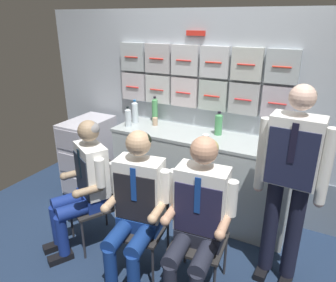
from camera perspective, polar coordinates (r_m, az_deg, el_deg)
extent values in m
cube|color=#1D2D47|center=(2.95, -3.74, -23.58)|extent=(4.80, 4.80, 0.04)
cube|color=#ADB7C3|center=(3.48, 7.73, 4.73)|extent=(4.20, 0.06, 2.15)
cube|color=gray|center=(3.75, 6.93, -7.19)|extent=(4.12, 0.01, 0.55)
cube|color=silver|center=(3.79, -6.14, 9.73)|extent=(0.30, 0.06, 0.31)
cylinder|color=red|center=(3.75, -6.46, 9.62)|extent=(0.17, 0.01, 0.01)
cube|color=silver|center=(3.62, -1.77, 9.30)|extent=(0.30, 0.06, 0.31)
cylinder|color=red|center=(3.59, -2.07, 9.18)|extent=(0.17, 0.01, 0.01)
cube|color=silver|center=(3.47, 2.98, 8.76)|extent=(0.30, 0.06, 0.31)
cylinder|color=red|center=(3.44, 2.71, 8.64)|extent=(0.17, 0.01, 0.01)
cube|color=#B3BFB8|center=(3.35, 8.09, 8.12)|extent=(0.30, 0.06, 0.31)
cylinder|color=red|center=(3.32, 7.86, 8.00)|extent=(0.17, 0.01, 0.01)
cube|color=#AAACAF|center=(3.26, 13.51, 7.37)|extent=(0.30, 0.06, 0.31)
cylinder|color=red|center=(3.23, 13.34, 7.23)|extent=(0.17, 0.01, 0.01)
cube|color=#B4A9B7|center=(3.20, 19.17, 6.51)|extent=(0.30, 0.06, 0.31)
cylinder|color=red|center=(3.16, 19.06, 6.37)|extent=(0.17, 0.01, 0.01)
cube|color=#B0BABE|center=(3.73, -6.35, 14.83)|extent=(0.30, 0.06, 0.31)
cylinder|color=red|center=(3.70, -6.68, 14.77)|extent=(0.17, 0.01, 0.01)
cube|color=#BAB7BB|center=(3.56, -1.83, 14.64)|extent=(0.30, 0.06, 0.31)
cylinder|color=red|center=(3.53, -2.15, 14.57)|extent=(0.17, 0.01, 0.01)
cube|color=silver|center=(3.41, 3.09, 14.33)|extent=(0.30, 0.06, 0.31)
cylinder|color=red|center=(3.38, 2.81, 14.26)|extent=(0.17, 0.01, 0.01)
cube|color=silver|center=(3.29, 8.40, 13.88)|extent=(0.30, 0.06, 0.31)
cylinder|color=red|center=(3.26, 8.17, 13.81)|extent=(0.17, 0.01, 0.01)
cube|color=beige|center=(3.20, 14.04, 13.27)|extent=(0.30, 0.06, 0.31)
cylinder|color=red|center=(3.16, 13.87, 13.20)|extent=(0.17, 0.01, 0.01)
cube|color=#A8B2B8|center=(3.14, 19.93, 12.50)|extent=(0.30, 0.06, 0.31)
cylinder|color=red|center=(3.10, 19.82, 12.42)|extent=(0.17, 0.01, 0.01)
cube|color=red|center=(3.36, 5.01, 18.79)|extent=(0.20, 0.02, 0.05)
cube|color=#B8C2C2|center=(3.46, 5.69, -6.49)|extent=(1.88, 0.52, 0.90)
cube|color=#A9B3B3|center=(3.27, 5.99, 0.75)|extent=(1.92, 0.53, 0.03)
sphere|color=black|center=(4.12, -17.55, -9.19)|extent=(0.07, 0.07, 0.07)
sphere|color=black|center=(3.92, -14.27, -10.42)|extent=(0.07, 0.07, 0.07)
sphere|color=black|center=(4.46, -12.63, -6.18)|extent=(0.07, 0.07, 0.07)
sphere|color=black|center=(4.28, -9.41, -7.14)|extent=(0.07, 0.07, 0.07)
cube|color=silver|center=(3.98, -13.96, -2.30)|extent=(0.40, 0.64, 0.86)
cube|color=#ACAAB6|center=(3.90, -16.71, -7.85)|extent=(0.35, 0.01, 0.23)
cube|color=#ACAAB6|center=(3.77, -17.17, -4.02)|extent=(0.35, 0.01, 0.23)
cube|color=#ACAAB6|center=(3.66, -17.65, 0.06)|extent=(0.35, 0.01, 0.23)
cylinder|color=#28282D|center=(3.64, -17.61, 2.00)|extent=(0.32, 0.02, 0.02)
cylinder|color=#2D2D33|center=(3.35, -17.00, -13.43)|extent=(0.02, 0.02, 0.40)
cylinder|color=#2D2D33|center=(3.07, -15.01, -16.85)|extent=(0.02, 0.02, 0.40)
cylinder|color=#2D2D33|center=(3.43, -11.14, -11.89)|extent=(0.02, 0.02, 0.40)
cylinder|color=#2D2D33|center=(3.16, -8.60, -15.02)|extent=(0.02, 0.02, 0.40)
cube|color=#272525|center=(3.13, -13.26, -11.09)|extent=(0.55, 0.55, 0.02)
cube|color=#272525|center=(3.08, -10.26, -6.87)|extent=(0.33, 0.21, 0.40)
cylinder|color=#2D2D33|center=(3.22, -11.67, -5.60)|extent=(0.02, 0.02, 0.40)
cylinder|color=#2D2D33|center=(2.93, -9.06, -8.36)|extent=(0.02, 0.02, 0.40)
cube|color=black|center=(3.35, -19.59, -17.40)|extent=(0.19, 0.24, 0.06)
cube|color=black|center=(3.21, -18.75, -19.27)|extent=(0.19, 0.24, 0.06)
cylinder|color=navy|center=(3.22, -19.39, -14.07)|extent=(0.10, 0.10, 0.39)
cylinder|color=navy|center=(3.07, -18.51, -15.86)|extent=(0.10, 0.10, 0.39)
cylinder|color=navy|center=(3.14, -16.87, -10.10)|extent=(0.30, 0.39, 0.13)
cylinder|color=navy|center=(2.98, -15.84, -11.73)|extent=(0.30, 0.39, 0.13)
cube|color=navy|center=(3.09, -13.38, -9.98)|extent=(0.39, 0.34, 0.12)
cube|color=white|center=(2.96, -13.50, -4.97)|extent=(0.41, 0.35, 0.47)
cube|color=#202836|center=(2.95, -15.31, -6.06)|extent=(0.29, 0.17, 0.38)
cube|color=black|center=(2.89, -15.70, -3.93)|extent=(0.04, 0.03, 0.26)
cylinder|color=white|center=(3.12, -14.87, -2.65)|extent=(0.08, 0.08, 0.26)
cylinder|color=#9B8063|center=(3.13, -16.34, -5.66)|extent=(0.18, 0.24, 0.07)
sphere|color=#9B8063|center=(3.11, -18.21, -6.08)|extent=(0.08, 0.08, 0.08)
cylinder|color=white|center=(2.76, -12.12, -5.65)|extent=(0.08, 0.08, 0.26)
cylinder|color=#9B8063|center=(2.81, -14.07, -8.67)|extent=(0.18, 0.24, 0.07)
sphere|color=#9B8063|center=(2.79, -16.15, -9.18)|extent=(0.08, 0.08, 0.08)
sphere|color=#9B8063|center=(2.82, -14.14, 1.80)|extent=(0.19, 0.19, 0.19)
ellipsoid|color=gray|center=(2.81, -13.90, 2.17)|extent=(0.24, 0.24, 0.13)
cylinder|color=#2D2D33|center=(2.84, -9.95, -20.02)|extent=(0.02, 0.02, 0.40)
cylinder|color=#2D2D33|center=(2.71, -2.76, -21.97)|extent=(0.02, 0.02, 0.40)
cylinder|color=#2D2D33|center=(3.08, -6.60, -15.97)|extent=(0.02, 0.02, 0.40)
cylinder|color=#2D2D33|center=(2.96, -0.01, -17.49)|extent=(0.02, 0.02, 0.40)
cube|color=#272525|center=(2.76, -4.98, -15.45)|extent=(0.45, 0.45, 0.02)
cube|color=#272525|center=(2.78, -3.49, -9.78)|extent=(0.37, 0.08, 0.40)
cylinder|color=#2D2D33|center=(2.84, -6.96, -9.20)|extent=(0.02, 0.02, 0.40)
cylinder|color=#2D2D33|center=(2.72, -0.02, -10.56)|extent=(0.02, 0.02, 0.40)
cylinder|color=navy|center=(2.66, -10.28, -21.84)|extent=(0.10, 0.10, 0.39)
cylinder|color=navy|center=(2.59, -6.22, -23.04)|extent=(0.10, 0.10, 0.39)
cylinder|color=navy|center=(2.63, -8.65, -16.02)|extent=(0.18, 0.41, 0.13)
cylinder|color=navy|center=(2.56, -4.65, -17.03)|extent=(0.18, 0.41, 0.13)
cube|color=navy|center=(2.72, -5.02, -14.25)|extent=(0.38, 0.25, 0.12)
cube|color=white|center=(2.57, -5.06, -8.41)|extent=(0.40, 0.26, 0.50)
cube|color=black|center=(2.50, -6.06, -10.33)|extent=(0.34, 0.06, 0.40)
cube|color=navy|center=(2.43, -6.26, -7.84)|extent=(0.04, 0.01, 0.28)
cylinder|color=white|center=(2.63, -9.42, -6.52)|extent=(0.08, 0.08, 0.27)
cylinder|color=tan|center=(2.61, -10.00, -10.65)|extent=(0.10, 0.25, 0.07)
sphere|color=tan|center=(2.53, -11.24, -11.88)|extent=(0.08, 0.08, 0.08)
cylinder|color=white|center=(2.47, -0.48, -8.18)|extent=(0.08, 0.08, 0.27)
cylinder|color=tan|center=(2.46, -1.83, -12.43)|extent=(0.10, 0.25, 0.07)
sphere|color=tan|center=(2.38, -2.83, -13.83)|extent=(0.08, 0.08, 0.08)
sphere|color=tan|center=(2.40, -5.36, -0.38)|extent=(0.20, 0.20, 0.20)
ellipsoid|color=black|center=(2.40, -5.23, 0.13)|extent=(0.22, 0.20, 0.14)
cylinder|color=#2D2D33|center=(2.68, 0.23, -22.56)|extent=(0.02, 0.02, 0.40)
cylinder|color=#2D2D33|center=(2.93, 3.09, -18.03)|extent=(0.02, 0.02, 0.40)
cylinder|color=#2D2D33|center=(2.86, 10.29, -19.57)|extent=(0.02, 0.02, 0.40)
cube|color=#272525|center=(2.62, 5.64, -17.70)|extent=(0.43, 0.43, 0.02)
cube|color=#272525|center=(2.65, 7.09, -11.71)|extent=(0.37, 0.06, 0.40)
cylinder|color=#2D2D33|center=(2.68, 3.27, -11.06)|extent=(0.02, 0.02, 0.40)
cylinder|color=#2D2D33|center=(2.61, 10.91, -12.54)|extent=(0.02, 0.02, 0.40)
cylinder|color=#1F2330|center=(2.48, 2.05, -18.54)|extent=(0.16, 0.41, 0.13)
cylinder|color=#1F2330|center=(2.43, 6.68, -19.61)|extent=(0.16, 0.41, 0.13)
cube|color=#1F2330|center=(2.58, 5.70, -16.47)|extent=(0.38, 0.23, 0.12)
cube|color=white|center=(2.42, 6.12, -10.30)|extent=(0.40, 0.24, 0.51)
cube|color=#201F3B|center=(2.35, 5.27, -12.46)|extent=(0.35, 0.04, 0.41)
cube|color=navy|center=(2.27, 5.32, -9.80)|extent=(0.04, 0.01, 0.28)
cylinder|color=white|center=(2.45, 1.19, -8.19)|extent=(0.08, 0.08, 0.28)
cylinder|color=tan|center=(2.44, 0.58, -12.74)|extent=(0.09, 0.26, 0.07)
sphere|color=tan|center=(2.35, -0.51, -14.18)|extent=(0.08, 0.08, 0.08)
cylinder|color=white|center=(2.35, 11.40, -10.11)|extent=(0.08, 0.08, 0.28)
cylinder|color=tan|center=(2.34, 10.01, -14.70)|extent=(0.09, 0.26, 0.07)
sphere|color=tan|center=(2.25, 9.29, -16.32)|extent=(0.08, 0.08, 0.08)
sphere|color=tan|center=(2.24, 6.51, -1.66)|extent=(0.20, 0.20, 0.20)
ellipsoid|color=tan|center=(2.24, 6.65, -1.09)|extent=(0.21, 0.20, 0.14)
cube|color=black|center=(3.05, 16.62, -21.37)|extent=(0.10, 0.24, 0.06)
cube|color=black|center=(3.04, 20.54, -22.26)|extent=(0.10, 0.24, 0.06)
cylinder|color=black|center=(2.80, 17.98, -14.15)|extent=(0.12, 0.12, 0.84)
cylinder|color=black|center=(2.78, 21.69, -14.96)|extent=(0.12, 0.12, 0.84)
cube|color=white|center=(2.47, 21.78, -1.54)|extent=(0.37, 0.23, 0.52)
cube|color=#1C203C|center=(2.38, 21.22, -3.13)|extent=(0.34, 0.03, 0.44)
cube|color=black|center=(2.32, 21.59, -0.40)|extent=(0.04, 0.01, 0.29)
cylinder|color=white|center=(2.53, 16.62, -2.27)|extent=(0.08, 0.08, 0.58)
sphere|color=beige|center=(2.66, 15.96, -7.97)|extent=(0.08, 0.08, 0.08)
cylinder|color=white|center=(2.48, 26.56, -4.22)|extent=(0.08, 0.08, 0.58)
sphere|color=beige|center=(2.61, 25.51, -9.95)|extent=(0.08, 0.08, 0.08)
sphere|color=beige|center=(2.35, 23.08, 7.26)|extent=(0.18, 0.18, 0.18)
ellipsoid|color=gray|center=(2.36, 23.19, 7.70)|extent=(0.19, 0.17, 0.13)
cylinder|color=silver|center=(3.63, -5.95, 5.02)|extent=(0.07, 0.07, 0.22)
cone|color=silver|center=(3.60, -6.03, 6.92)|extent=(0.07, 0.07, 0.02)
cylinder|color=blue|center=(3.60, -6.04, 7.26)|extent=(0.03, 0.03, 0.02)
cylinder|color=#4A9A5C|center=(3.28, 9.08, 2.84)|extent=(0.08, 0.08, 0.20)
cone|color=#4A9A5C|center=(3.24, 9.20, 4.75)|extent=(0.08, 0.08, 0.02)
cylinder|color=black|center=(3.24, 9.22, 5.12)|extent=(0.03, 0.03, 0.02)
cylinder|color=#4E9B5C|center=(3.65, -2.39, 5.42)|extent=(0.07, 0.07, 0.25)
cone|color=#4E9B5C|center=(3.61, -2.42, 7.54)|extent=(0.07, 0.07, 0.02)
cylinder|color=black|center=(3.61, -2.43, 7.88)|extent=(0.03, 0.03, 0.02)
cylinder|color=silver|center=(3.51, -7.19, 4.06)|extent=(0.07, 0.07, 0.18)
cone|color=silver|center=(3.49, -7.27, 5.69)|extent=(0.07, 0.07, 0.02)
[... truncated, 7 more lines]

